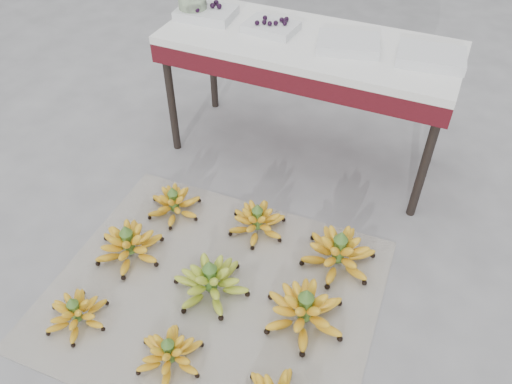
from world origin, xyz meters
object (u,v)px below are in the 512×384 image
at_px(bunch_front_left, 76,313).
at_px(tray_far_left, 206,12).
at_px(bunch_back_left, 174,204).
at_px(tray_far_right, 431,57).
at_px(bunch_front_center, 170,354).
at_px(bunch_mid_right, 305,310).
at_px(tray_right, 348,44).
at_px(tray_left, 271,27).
at_px(bunch_mid_left, 129,245).
at_px(bunch_mid_center, 211,281).
at_px(bunch_back_right, 339,252).
at_px(newspaper_mat, 214,292).
at_px(bunch_back_center, 257,221).
at_px(vendor_table, 308,54).

bearing_deg(bunch_front_left, tray_far_left, 119.57).
bearing_deg(bunch_back_left, tray_far_right, 50.37).
relative_size(bunch_front_center, bunch_mid_right, 0.70).
bearing_deg(tray_right, tray_left, 176.21).
height_order(bunch_front_center, tray_left, tray_left).
distance_m(bunch_mid_left, bunch_back_left, 0.30).
bearing_deg(bunch_mid_left, tray_far_left, 108.73).
bearing_deg(bunch_mid_left, tray_far_right, 57.92).
relative_size(tray_far_left, tray_far_right, 0.96).
bearing_deg(tray_left, bunch_front_left, -99.73).
xyz_separation_m(bunch_mid_center, bunch_back_right, (0.41, 0.34, 0.00)).
distance_m(bunch_mid_right, tray_far_right, 1.14).
height_order(bunch_mid_left, tray_far_right, tray_far_right).
bearing_deg(bunch_mid_center, bunch_front_center, -85.08).
xyz_separation_m(newspaper_mat, bunch_back_center, (0.02, 0.38, 0.06)).
bearing_deg(tray_far_left, bunch_mid_left, -83.68).
distance_m(bunch_back_left, bunch_back_right, 0.77).
height_order(bunch_mid_right, vendor_table, vendor_table).
relative_size(bunch_back_left, tray_far_left, 1.07).
xyz_separation_m(bunch_front_center, tray_far_right, (0.53, 1.31, 0.60)).
height_order(newspaper_mat, bunch_back_right, bunch_back_right).
height_order(bunch_front_center, bunch_mid_left, bunch_mid_left).
distance_m(bunch_mid_right, vendor_table, 1.14).
distance_m(bunch_front_left, bunch_back_left, 0.65).
height_order(bunch_front_left, bunch_mid_left, bunch_mid_left).
relative_size(bunch_back_center, tray_right, 1.09).
bearing_deg(bunch_back_right, vendor_table, 112.95).
relative_size(bunch_back_right, tray_far_right, 1.20).
bearing_deg(tray_far_left, bunch_back_center, -49.16).
bearing_deg(tray_far_right, bunch_front_center, -112.08).
bearing_deg(vendor_table, bunch_mid_center, -90.99).
xyz_separation_m(bunch_front_center, bunch_mid_left, (-0.41, 0.35, 0.01)).
xyz_separation_m(bunch_front_left, bunch_mid_center, (0.39, 0.32, 0.01)).
distance_m(newspaper_mat, bunch_back_center, 0.38).
bearing_deg(vendor_table, bunch_back_center, -88.54).
height_order(bunch_front_left, tray_far_left, tray_far_left).
height_order(bunch_front_center, vendor_table, vendor_table).
xyz_separation_m(bunch_mid_center, tray_far_left, (-0.51, 1.00, 0.59)).
height_order(newspaper_mat, bunch_back_center, bunch_back_center).
bearing_deg(bunch_back_left, bunch_front_center, -46.48).
relative_size(newspaper_mat, bunch_mid_right, 3.17).
relative_size(bunch_front_center, vendor_table, 0.21).
distance_m(bunch_back_center, tray_far_left, 1.02).
bearing_deg(bunch_mid_center, bunch_back_center, 88.57).
distance_m(bunch_front_center, tray_far_right, 1.53).
bearing_deg(bunch_back_right, tray_far_left, 135.60).
relative_size(bunch_front_left, tray_far_left, 1.09).
relative_size(newspaper_mat, bunch_mid_left, 3.70).
bearing_deg(bunch_mid_center, tray_right, 82.00).
xyz_separation_m(bunch_mid_left, tray_left, (0.23, 0.96, 0.59)).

